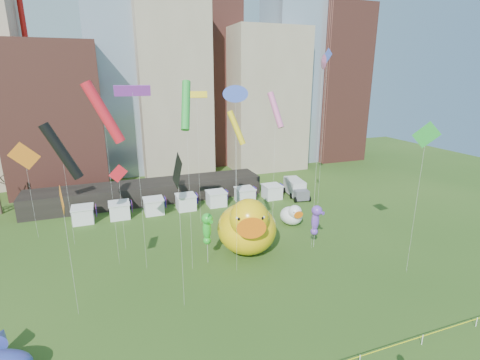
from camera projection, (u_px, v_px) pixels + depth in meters
name	position (u px, v px, depth m)	size (l,w,h in m)	color
skyline	(161.00, 70.00, 74.06)	(101.00, 23.00, 68.00)	brown
pavilion	(149.00, 192.00, 60.45)	(38.00, 6.00, 3.20)	black
vendor_tents	(186.00, 203.00, 56.90)	(33.24, 2.80, 2.40)	white
big_duck	(247.00, 226.00, 42.40)	(9.08, 10.54, 7.45)	yellow
small_duck	(292.00, 215.00, 50.93)	(3.17, 4.20, 3.21)	white
seahorse_green	(207.00, 226.00, 39.67)	(1.47, 1.71, 6.04)	silver
seahorse_purple	(316.00, 218.00, 43.55)	(1.65, 1.85, 5.48)	silver
box_truck	(296.00, 188.00, 63.06)	(3.41, 6.93, 2.82)	silver
kite_0	(104.00, 113.00, 36.10)	(3.87, 1.54, 20.07)	silver
kite_1	(276.00, 110.00, 39.82)	(1.52, 2.41, 18.76)	silver
kite_2	(62.00, 152.00, 42.14)	(4.19, 1.42, 15.40)	silver
kite_3	(186.00, 106.00, 34.80)	(1.75, 2.91, 20.07)	silver
kite_4	(236.00, 128.00, 35.00)	(1.78, 1.82, 17.26)	silver
kite_5	(327.00, 63.00, 50.09)	(0.17, 2.02, 24.04)	silver
kite_6	(62.00, 202.00, 29.18)	(0.52, 2.45, 12.03)	silver
kite_7	(132.00, 92.00, 34.52)	(3.41, 0.68, 19.58)	silver
kite_8	(118.00, 175.00, 41.50)	(2.16, 0.06, 10.69)	silver
kite_9	(323.00, 63.00, 38.26)	(0.70, 1.53, 22.59)	silver
kite_10	(178.00, 172.00, 29.81)	(1.39, 2.76, 14.46)	silver
kite_11	(426.00, 138.00, 34.93)	(1.16, 2.44, 16.29)	silver
kite_12	(197.00, 96.00, 46.35)	(2.78, 0.87, 18.48)	silver
kite_13	(235.00, 94.00, 39.43)	(1.87, 0.69, 19.45)	silver
kite_14	(24.00, 157.00, 44.28)	(3.55, 0.51, 12.72)	silver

